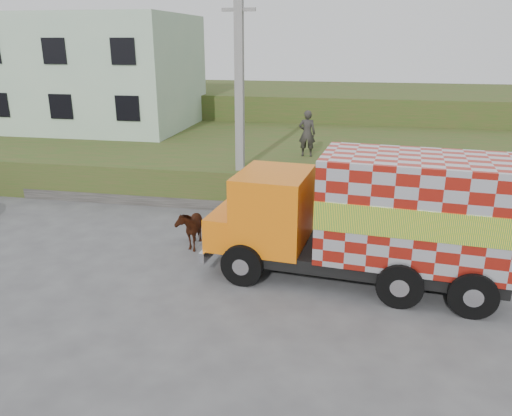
% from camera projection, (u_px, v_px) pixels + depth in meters
% --- Properties ---
extents(ground, '(120.00, 120.00, 0.00)m').
position_uv_depth(ground, '(239.00, 256.00, 15.07)').
color(ground, '#474749').
rests_on(ground, ground).
extents(embankment, '(40.00, 12.00, 1.50)m').
position_uv_depth(embankment, '(285.00, 159.00, 24.12)').
color(embankment, '#30521B').
rests_on(embankment, ground).
extents(embankment_far, '(40.00, 12.00, 3.00)m').
position_uv_depth(embankment_far, '(309.00, 110.00, 35.03)').
color(embankment_far, '#30521B').
rests_on(embankment_far, ground).
extents(retaining_strip, '(16.00, 0.50, 0.40)m').
position_uv_depth(retaining_strip, '(213.00, 204.00, 19.27)').
color(retaining_strip, '#595651').
rests_on(retaining_strip, ground).
extents(building, '(10.00, 8.00, 6.00)m').
position_uv_depth(building, '(98.00, 72.00, 27.71)').
color(building, '#B2CCAE').
rests_on(building, embankment).
extents(utility_pole, '(1.20, 0.30, 8.00)m').
position_uv_depth(utility_pole, '(240.00, 101.00, 18.22)').
color(utility_pole, gray).
rests_on(utility_pole, ground).
extents(cargo_truck, '(8.07, 3.40, 3.51)m').
position_uv_depth(cargo_truck, '(372.00, 218.00, 13.02)').
color(cargo_truck, black).
rests_on(cargo_truck, ground).
extents(cow, '(0.90, 1.59, 1.28)m').
position_uv_depth(cow, '(190.00, 227.00, 15.68)').
color(cow, black).
rests_on(cow, ground).
extents(pedestrian, '(0.71, 0.47, 1.94)m').
position_uv_depth(pedestrian, '(307.00, 133.00, 20.95)').
color(pedestrian, '#292724').
rests_on(pedestrian, embankment).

